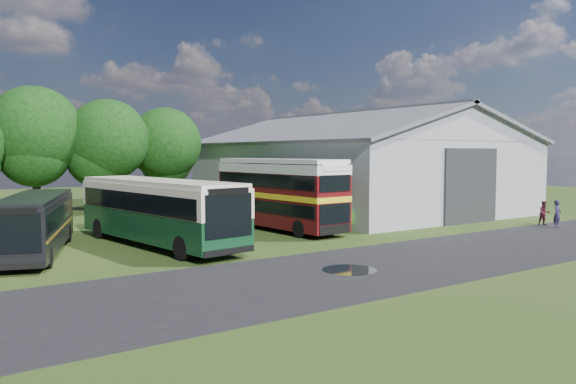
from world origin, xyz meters
TOP-DOWN VIEW (x-y plane):
  - ground at (0.00, 0.00)m, footprint 120.00×120.00m
  - asphalt_road at (3.00, -3.00)m, footprint 60.00×8.00m
  - puddle at (-1.50, -3.00)m, footprint 2.20×2.20m
  - storage_shed at (15.00, 15.98)m, footprint 18.80×24.80m
  - tree_mid at (-8.00, 24.80)m, footprint 6.80×6.80m
  - tree_right_a at (-3.00, 23.80)m, footprint 6.26×6.26m
  - tree_right_b at (2.00, 24.60)m, footprint 5.98×5.98m
  - shrub_front at (5.60, 6.00)m, footprint 1.70×1.70m
  - shrub_mid at (5.60, 8.00)m, footprint 1.60×1.60m
  - shrub_back at (5.60, 10.00)m, footprint 1.80×1.80m
  - bus_green_single at (-5.52, 7.08)m, footprint 4.40×12.40m
  - bus_maroon_double at (2.80, 8.56)m, footprint 3.13×10.20m
  - bus_dark_single at (-11.14, 7.88)m, footprint 5.42×10.13m
  - visitor_a at (17.38, -0.74)m, footprint 0.70×0.52m
  - visitor_b at (18.01, 0.50)m, footprint 0.96×0.90m

SIDE VIEW (x-z plane):
  - ground at x=0.00m, z-range 0.00..0.00m
  - asphalt_road at x=3.00m, z-range -0.01..0.01m
  - puddle at x=-1.50m, z-range -0.01..0.01m
  - shrub_front at x=5.60m, z-range -0.85..0.85m
  - shrub_mid at x=5.60m, z-range -0.80..0.80m
  - shrub_back at x=5.60m, z-range -0.90..0.90m
  - visitor_b at x=18.01m, z-range 0.00..1.57m
  - visitor_a at x=17.38m, z-range 0.00..1.74m
  - bus_dark_single at x=-11.14m, z-range 0.09..2.83m
  - bus_green_single at x=-5.52m, z-range 0.11..3.45m
  - bus_maroon_double at x=2.80m, z-range 0.00..4.32m
  - storage_shed at x=15.00m, z-range 0.09..8.24m
  - tree_right_b at x=2.00m, z-range 1.21..9.66m
  - tree_right_a at x=-3.00m, z-range 1.27..10.10m
  - tree_mid at x=-8.00m, z-range 1.38..10.98m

